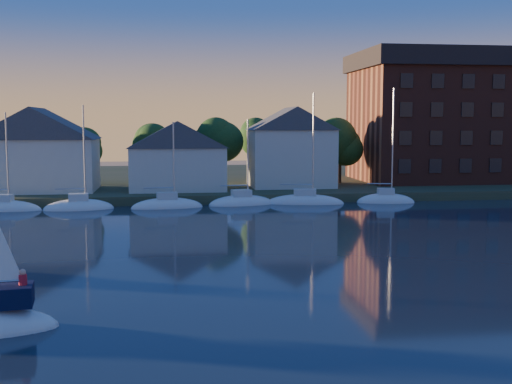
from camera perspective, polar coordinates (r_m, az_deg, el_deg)
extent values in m
cube|color=#333F25|center=(94.87, -3.51, 0.80)|extent=(160.00, 50.00, 2.00)
cube|color=brown|center=(72.09, -2.10, -0.91)|extent=(120.00, 3.00, 1.00)
cube|color=silver|center=(78.72, -18.73, 2.29)|extent=(13.00, 9.00, 6.00)
cube|color=silver|center=(76.37, -6.98, 2.09)|extent=(11.00, 8.00, 5.00)
cube|color=silver|center=(79.76, 3.11, 3.02)|extent=(10.00, 8.00, 7.00)
cube|color=brown|center=(93.72, 18.28, 5.64)|extent=(30.00, 16.00, 15.00)
cube|color=black|center=(94.08, 18.46, 10.95)|extent=(31.00, 17.00, 2.40)
cylinder|color=#352718|center=(84.51, -20.73, 1.62)|extent=(0.50, 0.50, 3.50)
sphere|color=#1E3914|center=(84.30, -20.85, 4.63)|extent=(5.40, 5.40, 5.40)
cylinder|color=#352718|center=(83.10, -15.35, 1.73)|extent=(0.50, 0.50, 3.50)
sphere|color=#1E3914|center=(82.89, -15.43, 4.80)|extent=(5.40, 5.40, 5.40)
cylinder|color=#352718|center=(82.45, -9.82, 1.83)|extent=(0.50, 0.50, 3.50)
sphere|color=#1E3914|center=(82.23, -9.88, 4.92)|extent=(5.40, 5.40, 5.40)
cylinder|color=#352718|center=(82.57, -4.26, 1.91)|extent=(0.50, 0.50, 3.50)
sphere|color=#1E3914|center=(82.35, -4.29, 4.99)|extent=(5.40, 5.40, 5.40)
cylinder|color=#352718|center=(83.45, 1.23, 1.97)|extent=(0.50, 0.50, 3.50)
sphere|color=#1E3914|center=(83.24, 1.24, 5.02)|extent=(5.40, 5.40, 5.40)
cylinder|color=#352718|center=(85.09, 6.56, 2.01)|extent=(0.50, 0.50, 3.50)
sphere|color=#1E3914|center=(84.88, 6.60, 5.01)|extent=(5.40, 5.40, 5.40)
cylinder|color=#352718|center=(87.43, 11.65, 2.03)|extent=(0.50, 0.50, 3.50)
sphere|color=#1E3914|center=(87.23, 11.71, 4.95)|extent=(5.40, 5.40, 5.40)
cylinder|color=#352718|center=(90.42, 16.43, 2.04)|extent=(0.50, 0.50, 3.50)
sphere|color=#1E3914|center=(90.22, 16.52, 4.86)|extent=(5.40, 5.40, 5.40)
cylinder|color=#352718|center=(93.99, 20.88, 2.04)|extent=(0.50, 0.50, 3.50)
sphere|color=#1E3914|center=(93.81, 20.99, 4.75)|extent=(5.40, 5.40, 5.40)
ellipsoid|color=white|center=(70.77, -21.56, -1.48)|extent=(7.50, 2.40, 2.20)
cube|color=silver|center=(70.62, -21.60, -0.43)|extent=(2.10, 1.32, 0.70)
cylinder|color=#A5A8AD|center=(70.09, -21.16, 3.36)|extent=(0.16, 0.16, 10.00)
ellipsoid|color=white|center=(69.31, -15.12, -1.41)|extent=(7.50, 2.40, 2.20)
cube|color=silver|center=(69.15, -15.15, -0.34)|extent=(2.10, 1.32, 0.70)
cylinder|color=#A5A8AD|center=(68.70, -14.64, 3.52)|extent=(0.16, 0.16, 10.00)
cylinder|color=#A5A8AD|center=(69.17, -15.85, 0.35)|extent=(3.15, 0.12, 0.12)
ellipsoid|color=white|center=(68.76, -8.49, -1.32)|extent=(7.50, 2.40, 2.20)
cube|color=silver|center=(68.60, -8.51, -0.24)|extent=(2.10, 1.32, 0.70)
cylinder|color=#A5A8AD|center=(68.23, -7.94, 3.65)|extent=(0.16, 0.16, 10.00)
cylinder|color=#A5A8AD|center=(68.52, -9.21, 0.45)|extent=(3.15, 0.12, 0.12)
ellipsoid|color=white|center=(69.13, -1.85, -1.21)|extent=(7.50, 2.40, 2.20)
cube|color=silver|center=(68.97, -1.85, -0.14)|extent=(2.10, 1.32, 0.70)
cylinder|color=#A5A8AD|center=(68.70, -1.24, 3.72)|extent=(0.16, 0.16, 10.00)
cylinder|color=#A5A8AD|center=(68.80, -2.53, 0.55)|extent=(3.15, 0.12, 0.12)
ellipsoid|color=white|center=(70.42, 4.64, -1.09)|extent=(7.50, 2.40, 2.20)
cube|color=silver|center=(70.26, 4.65, -0.04)|extent=(2.10, 1.32, 0.70)
cylinder|color=#A5A8AD|center=(70.08, 5.28, 3.75)|extent=(0.16, 0.16, 10.00)
cylinder|color=#A5A8AD|center=(70.00, 4.00, 0.64)|extent=(3.15, 0.12, 0.12)
ellipsoid|color=white|center=(72.57, 10.82, -0.97)|extent=(7.50, 2.40, 2.20)
cube|color=silver|center=(72.42, 10.84, 0.05)|extent=(2.10, 1.32, 0.70)
cylinder|color=#A5A8AD|center=(72.32, 11.48, 3.73)|extent=(0.16, 0.16, 10.00)
cylinder|color=#A5A8AD|center=(72.07, 10.23, 0.72)|extent=(3.15, 0.12, 0.12)
cube|color=black|center=(29.92, -20.54, -8.60)|extent=(1.58, 1.69, 0.90)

